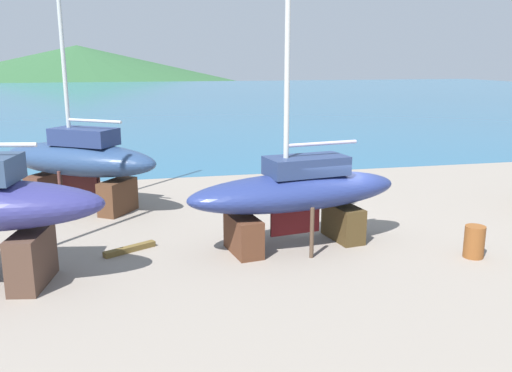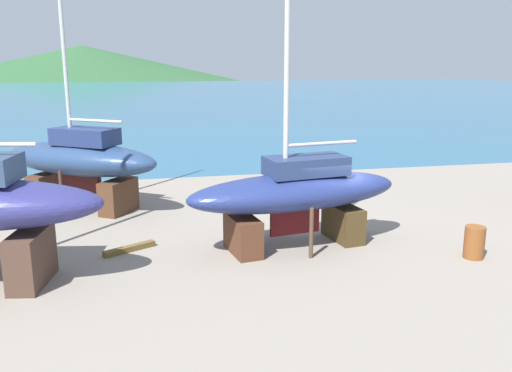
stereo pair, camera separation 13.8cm
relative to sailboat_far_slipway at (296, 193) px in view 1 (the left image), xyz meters
name	(u,v)px [view 1 (the left image)]	position (x,y,z in m)	size (l,w,h in m)	color
ground_plane	(348,255)	(1.23, -1.12, -1.65)	(46.16, 46.16, 0.00)	gray
sea_water	(173,97)	(1.23, 66.40, -1.65)	(171.71, 111.96, 0.01)	#286287
headland_hill	(79,76)	(-21.34, 173.86, -1.65)	(173.62, 173.62, 19.46)	#2D5A33
sailboat_far_slipway	(296,193)	(0.00, 0.00, 0.00)	(6.88, 2.99, 10.60)	#54301E
sailboat_mid_port	(79,161)	(-6.66, 5.76, 0.19)	(6.55, 5.29, 10.62)	#503124
barrel_rust_mid	(474,242)	(4.66, -2.07, -1.19)	(0.57, 0.57, 0.93)	brown
timber_plank_far	(130,249)	(-4.91, 0.55, -1.57)	(1.63, 0.21, 0.16)	brown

